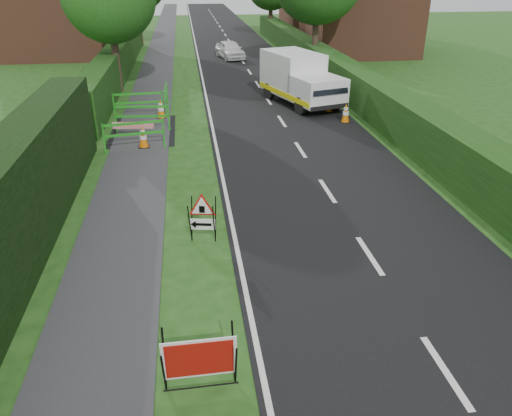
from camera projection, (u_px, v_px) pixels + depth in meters
ground at (264, 292)px, 9.73m from camera, size 120.00×120.00×0.00m
road_surface at (230, 42)px, 41.18m from camera, size 6.00×90.00×0.02m
footpath at (162, 43)px, 40.50m from camera, size 2.00×90.00×0.02m
hedge_west_far at (120, 76)px, 28.69m from camera, size 1.00×24.00×1.80m
hedge_east at (344, 93)px, 24.77m from camera, size 1.20×50.00×1.50m
house_west at (52, 11)px, 33.92m from camera, size 7.50×7.40×7.88m
house_east_a at (359, 10)px, 34.73m from camera, size 7.50×7.40×7.88m
red_rect_sign at (200, 360)px, 7.32m from camera, size 1.11×0.67×0.92m
triangle_sign at (201, 214)px, 11.19m from camera, size 0.81×0.81×1.01m
works_van at (299, 78)px, 22.39m from camera, size 3.19×5.16×2.21m
traffic_cone_0 at (346, 113)px, 20.00m from camera, size 0.38×0.38×0.79m
traffic_cone_1 at (329, 102)px, 21.52m from camera, size 0.38×0.38×0.79m
traffic_cone_2 at (325, 87)px, 24.16m from camera, size 0.38×0.38×0.79m
traffic_cone_3 at (143, 137)px, 17.24m from camera, size 0.38×0.38×0.79m
traffic_cone_4 at (161, 109)px, 20.58m from camera, size 0.38×0.38×0.79m
ped_barrier_0 at (134, 132)px, 16.97m from camera, size 2.09×0.71×1.00m
ped_barrier_1 at (142, 114)px, 18.95m from camera, size 2.08×0.51×1.00m
ped_barrier_2 at (138, 101)px, 20.83m from camera, size 2.08×0.45×1.00m
ped_barrier_3 at (166, 95)px, 21.76m from camera, size 0.38×2.06×1.00m
redwhite_plank at (134, 137)px, 18.47m from camera, size 1.49×0.21×0.25m
hatchback_car at (230, 50)px, 33.66m from camera, size 2.02×3.62×1.17m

